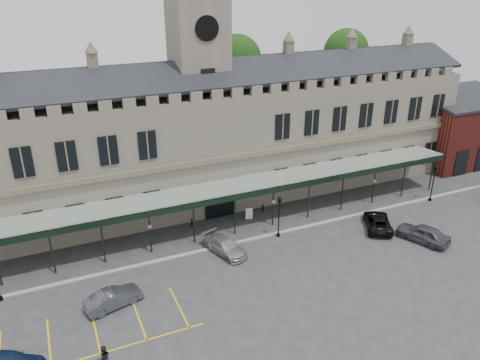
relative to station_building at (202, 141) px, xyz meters
name	(u,v)px	position (x,y,z in m)	size (l,w,h in m)	color
ground	(270,274)	(0.00, -15.91, -6.47)	(140.00, 140.00, 0.00)	#2E2E31
station_building	(202,141)	(0.00, 0.00, 0.00)	(60.00, 10.36, 17.30)	#5F594F
clock_tower	(199,77)	(0.00, 0.09, 6.64)	(5.60, 5.60, 24.80)	#5F594F
canopy	(234,210)	(0.00, -8.45, -4.06)	(50.00, 4.10, 4.30)	#8C9E93
brick_annex	(460,130)	(34.00, -2.94, -2.31)	(12.40, 8.36, 9.23)	maroon
kerb	(242,241)	(0.00, -10.41, -6.41)	(60.00, 0.40, 0.12)	gray
parking_markings	(96,335)	(-14.00, -17.41, -6.47)	(16.00, 6.00, 0.01)	gold
tree_behind_mid	(237,61)	(8.00, 9.09, 6.35)	(6.00, 6.00, 16.00)	#332314
tree_behind_right	(346,53)	(24.00, 9.09, 6.35)	(6.00, 6.00, 16.00)	#332314
lamp_post_mid	(279,213)	(3.49, -10.85, -4.01)	(0.39, 0.39, 4.14)	black
lamp_post_right	(434,180)	(22.11, -10.82, -3.99)	(0.40, 0.40, 4.18)	black
traffic_cone	(416,230)	(15.73, -15.60, -6.11)	(0.46, 0.46, 0.73)	#FB5207
sign_board	(249,214)	(2.42, -6.66, -5.88)	(0.70, 0.18, 1.20)	black
bollard_left	(192,223)	(-3.34, -5.96, -6.04)	(0.15, 0.15, 0.87)	black
bollard_right	(263,208)	(4.33, -5.94, -6.04)	(0.15, 0.15, 0.86)	black
car_left_b	(114,298)	(-12.33, -14.84, -5.77)	(1.48, 4.23, 1.39)	#3B3D43
car_taxi	(225,246)	(-2.13, -11.43, -5.79)	(1.90, 4.67, 1.36)	gray
car_van	(378,222)	(13.00, -13.31, -5.79)	(2.25, 4.87, 1.35)	black
car_right_a	(423,233)	(15.16, -16.94, -5.66)	(1.92, 4.76, 1.62)	#3B3D43
person_b	(104,358)	(-13.92, -20.70, -5.60)	(0.84, 0.66, 1.74)	black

